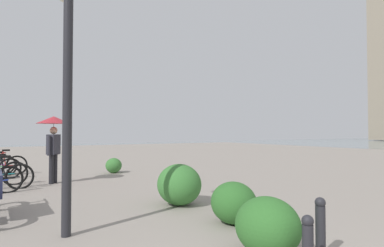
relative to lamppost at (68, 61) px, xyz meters
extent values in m
cylinder|color=#232328|center=(0.00, 0.00, -0.72)|extent=(0.14, 0.14, 3.82)
torus|color=black|center=(4.27, 0.71, -2.30)|extent=(0.23, 0.71, 0.72)
torus|color=black|center=(4.77, 0.44, -2.30)|extent=(0.15, 0.72, 0.72)
cylinder|color=black|center=(4.82, 0.83, -2.04)|extent=(0.05, 0.14, 0.54)
cylinder|color=black|center=(4.80, 0.66, -2.30)|extent=(0.09, 0.45, 0.04)
cube|color=black|center=(4.82, 0.78, -1.74)|extent=(0.12, 0.25, 0.06)
torus|color=black|center=(5.56, 0.55, -2.30)|extent=(0.08, 0.72, 0.72)
cylinder|color=teal|center=(5.57, 0.77, -2.30)|extent=(0.05, 0.45, 0.04)
cube|color=black|center=(5.57, 0.89, -1.74)|extent=(0.10, 0.24, 0.06)
torus|color=black|center=(6.97, 0.66, -2.30)|extent=(0.18, 0.72, 0.72)
cylinder|color=silver|center=(6.93, 0.88, -2.30)|extent=(0.11, 0.44, 0.04)
torus|color=black|center=(7.88, 0.76, -2.30)|extent=(0.14, 0.72, 0.72)
torus|color=black|center=(8.58, 0.79, -2.30)|extent=(0.08, 0.72, 0.72)
torus|color=black|center=(8.10, 0.42, -2.30)|extent=(0.14, 0.72, 0.72)
cylinder|color=red|center=(8.15, 0.82, -2.04)|extent=(0.05, 0.14, 0.54)
cylinder|color=red|center=(8.13, 0.65, -2.30)|extent=(0.09, 0.45, 0.04)
cube|color=black|center=(8.14, 0.77, -1.74)|extent=(0.12, 0.25, 0.06)
cylinder|color=black|center=(5.32, -0.52, -2.18)|extent=(0.14, 0.14, 0.90)
cylinder|color=black|center=(5.16, -0.40, -2.18)|extent=(0.14, 0.14, 0.90)
cube|color=#2D2D38|center=(5.24, -0.46, -1.45)|extent=(0.46, 0.43, 0.60)
sphere|color=tan|center=(5.24, -0.46, -1.03)|extent=(0.22, 0.22, 0.22)
cylinder|color=#2D2D38|center=(5.45, -0.61, -1.48)|extent=(0.10, 0.10, 0.58)
cylinder|color=#2D2D38|center=(5.03, -0.30, -1.48)|extent=(0.10, 0.10, 0.58)
cone|color=#B22833|center=(5.24, -0.46, -0.71)|extent=(1.00, 1.00, 0.22)
cylinder|color=gray|center=(5.24, -0.46, -1.13)|extent=(0.02, 0.02, 0.80)
sphere|color=#232328|center=(-2.73, -2.01, -2.03)|extent=(0.13, 0.13, 0.13)
cylinder|color=#232328|center=(-2.48, -2.55, -2.31)|extent=(0.12, 0.12, 0.65)
sphere|color=#232328|center=(-2.48, -2.55, -1.95)|extent=(0.13, 0.13, 0.13)
ellipsoid|color=#387533|center=(6.65, -2.74, -2.35)|extent=(0.66, 0.60, 0.56)
ellipsoid|color=#387533|center=(0.86, -2.40, -2.20)|extent=(1.02, 0.92, 0.87)
ellipsoid|color=#2D6628|center=(-0.79, -2.55, -2.28)|extent=(0.83, 0.75, 0.71)
ellipsoid|color=#2D6628|center=(-2.08, -2.06, -2.26)|extent=(0.87, 0.78, 0.74)
camera|label=1|loc=(-4.96, 0.80, -1.07)|focal=28.95mm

